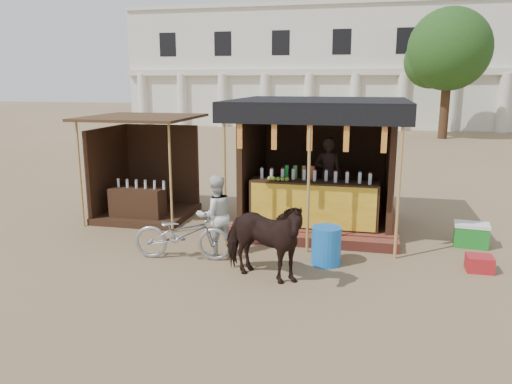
{
  "coord_description": "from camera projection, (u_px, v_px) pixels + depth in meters",
  "views": [
    {
      "loc": [
        2.05,
        -7.38,
        3.17
      ],
      "look_at": [
        0.0,
        1.6,
        1.1
      ],
      "focal_mm": 35.0,
      "sensor_mm": 36.0,
      "label": 1
    }
  ],
  "objects": [
    {
      "name": "background_building",
      "position": [
        316.0,
        69.0,
        36.21
      ],
      "size": [
        26.0,
        7.45,
        8.18
      ],
      "color": "silver",
      "rests_on": "ground"
    },
    {
      "name": "main_stall",
      "position": [
        319.0,
        180.0,
        10.91
      ],
      "size": [
        3.6,
        3.61,
        2.78
      ],
      "color": "brown",
      "rests_on": "ground"
    },
    {
      "name": "cow",
      "position": [
        262.0,
        240.0,
        7.97
      ],
      "size": [
        1.75,
        1.22,
        1.35
      ],
      "primitive_type": "imported",
      "rotation": [
        0.0,
        0.0,
        1.23
      ],
      "color": "black",
      "rests_on": "ground"
    },
    {
      "name": "tree",
      "position": [
        445.0,
        53.0,
        26.95
      ],
      "size": [
        4.5,
        4.4,
        7.0
      ],
      "color": "#382314",
      "rests_on": "ground"
    },
    {
      "name": "ground",
      "position": [
        234.0,
        278.0,
        8.16
      ],
      "size": [
        120.0,
        120.0,
        0.0
      ],
      "primitive_type": "plane",
      "color": "#846B4C",
      "rests_on": "ground"
    },
    {
      "name": "bystander",
      "position": [
        215.0,
        215.0,
        9.16
      ],
      "size": [
        0.92,
        0.89,
        1.49
      ],
      "primitive_type": "imported",
      "rotation": [
        0.0,
        0.0,
        3.79
      ],
      "color": "silver",
      "rests_on": "ground"
    },
    {
      "name": "secondary_stall",
      "position": [
        140.0,
        181.0,
        11.74
      ],
      "size": [
        2.4,
        2.4,
        2.38
      ],
      "color": "#341D13",
      "rests_on": "ground"
    },
    {
      "name": "red_crate",
      "position": [
        479.0,
        263.0,
        8.45
      ],
      "size": [
        0.43,
        0.38,
        0.27
      ],
      "primitive_type": "cube",
      "rotation": [
        0.0,
        0.0,
        -0.02
      ],
      "color": "maroon",
      "rests_on": "ground"
    },
    {
      "name": "cooler",
      "position": [
        471.0,
        235.0,
        9.7
      ],
      "size": [
        0.69,
        0.51,
        0.46
      ],
      "color": "#1C7E25",
      "rests_on": "ground"
    },
    {
      "name": "motorbike",
      "position": [
        182.0,
        234.0,
        8.97
      ],
      "size": [
        1.83,
        0.81,
        0.93
      ],
      "primitive_type": "imported",
      "rotation": [
        0.0,
        0.0,
        1.68
      ],
      "color": "#9D9EA6",
      "rests_on": "ground"
    },
    {
      "name": "blue_barrel",
      "position": [
        326.0,
        246.0,
        8.72
      ],
      "size": [
        0.67,
        0.67,
        0.68
      ],
      "primitive_type": "cylinder",
      "rotation": [
        0.0,
        0.0,
        -0.36
      ],
      "color": "blue",
      "rests_on": "ground"
    }
  ]
}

